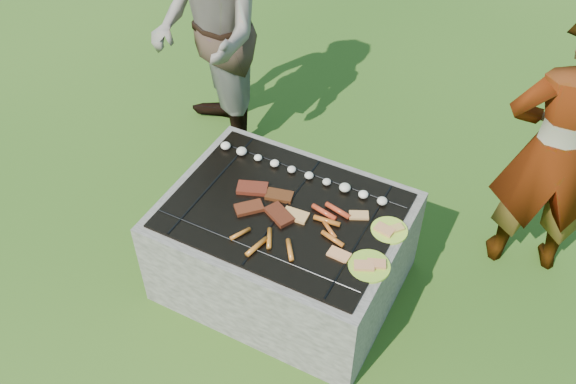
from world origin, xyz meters
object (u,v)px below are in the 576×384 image
at_px(fire_pit, 284,249).
at_px(cook, 556,152).
at_px(plate_far, 389,230).
at_px(bystander, 206,34).
at_px(plate_near, 369,266).

height_order(fire_pit, cook, cook).
height_order(plate_far, cook, cook).
xyz_separation_m(plate_far, cook, (0.65, 0.73, 0.24)).
bearing_deg(fire_pit, plate_far, 12.58).
xyz_separation_m(fire_pit, cook, (1.21, 0.86, 0.57)).
bearing_deg(cook, plate_far, 29.57).
distance_m(plate_far, bystander, 1.82).
height_order(plate_near, bystander, bystander).
height_order(fire_pit, bystander, bystander).
height_order(fire_pit, plate_far, plate_far).
bearing_deg(bystander, plate_near, 11.94).
relative_size(fire_pit, bystander, 0.70).
xyz_separation_m(fire_pit, bystander, (-1.05, 0.91, 0.64)).
bearing_deg(plate_near, bystander, 146.85).
xyz_separation_m(plate_far, bystander, (-1.61, 0.78, 0.32)).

